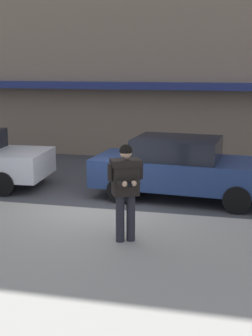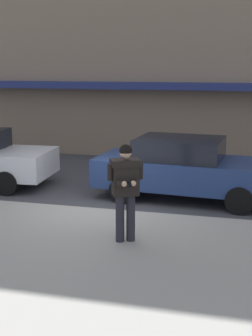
{
  "view_description": "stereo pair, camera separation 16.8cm",
  "coord_description": "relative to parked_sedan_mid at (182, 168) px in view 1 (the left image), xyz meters",
  "views": [
    {
      "loc": [
        3.0,
        -9.89,
        3.31
      ],
      "look_at": [
        1.11,
        -1.88,
        1.49
      ],
      "focal_mm": 50.0,
      "sensor_mm": 36.0,
      "label": 1
    },
    {
      "loc": [
        3.16,
        -9.85,
        3.31
      ],
      "look_at": [
        1.11,
        -1.88,
        1.49
      ],
      "focal_mm": 50.0,
      "sensor_mm": 36.0,
      "label": 2
    }
  ],
  "objects": [
    {
      "name": "curb_paint_line",
      "position": [
        -0.75,
        -1.51,
        -0.79
      ],
      "size": [
        28.0,
        0.12,
        0.01
      ],
      "primitive_type": "cube",
      "color": "silver",
      "rests_on": "ground"
    },
    {
      "name": "sidewalk",
      "position": [
        -0.75,
        -4.41,
        -0.72
      ],
      "size": [
        32.0,
        5.3,
        0.14
      ],
      "primitive_type": "cube",
      "color": "#99968E",
      "rests_on": "ground"
    },
    {
      "name": "parked_sedan_mid",
      "position": [
        0.0,
        0.0,
        0.0
      ],
      "size": [
        4.63,
        2.19,
        1.54
      ],
      "color": "navy",
      "rests_on": "ground"
    },
    {
      "name": "man_texting_on_phone",
      "position": [
        -0.62,
        -3.55,
        0.46
      ],
      "size": [
        0.62,
        0.65,
        1.81
      ],
      "color": "#23232B",
      "rests_on": "sidewalk"
    },
    {
      "name": "ground_plane",
      "position": [
        -1.75,
        -1.56,
        -0.79
      ],
      "size": [
        80.0,
        80.0,
        0.0
      ],
      "primitive_type": "plane",
      "color": "#3D3D42"
    }
  ]
}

